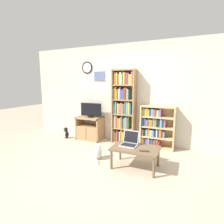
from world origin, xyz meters
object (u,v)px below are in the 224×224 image
at_px(remote_near_laptop, 144,151).
at_px(penguin_figurine, 66,133).
at_px(bookshelf_short, 155,127).
at_px(bookshelf_tall, 123,106).
at_px(television, 91,110).
at_px(cat, 98,152).
at_px(coffee_table, 135,150).
at_px(laptop, 130,142).
at_px(tv_stand, 90,128).

bearing_deg(remote_near_laptop, penguin_figurine, -125.14).
bearing_deg(bookshelf_short, bookshelf_tall, 179.46).
height_order(television, cat, television).
relative_size(television, cat, 1.55).
relative_size(television, coffee_table, 0.73).
distance_m(bookshelf_short, coffee_table, 1.26).
relative_size(bookshelf_short, laptop, 3.18).
xyz_separation_m(laptop, penguin_figurine, (-2.23, 0.86, -0.32)).
bearing_deg(bookshelf_tall, tv_stand, -172.98).
distance_m(bookshelf_short, penguin_figurine, 2.55).
relative_size(laptop, remote_near_laptop, 1.98).
xyz_separation_m(bookshelf_tall, cat, (-0.12, -1.18, -0.85)).
bearing_deg(cat, bookshelf_tall, 70.35).
distance_m(tv_stand, laptop, 1.87).
distance_m(television, penguin_figurine, 1.03).
relative_size(laptop, cat, 0.81).
xyz_separation_m(remote_near_laptop, penguin_figurine, (-2.56, 1.06, -0.26)).
xyz_separation_m(bookshelf_tall, bookshelf_short, (0.85, -0.01, -0.48)).
relative_size(laptop, penguin_figurine, 1.03).
xyz_separation_m(television, cat, (0.81, -1.10, -0.70)).
bearing_deg(laptop, television, 146.90).
bearing_deg(coffee_table, bookshelf_short, 83.74).
xyz_separation_m(tv_stand, bookshelf_tall, (0.96, 0.12, 0.67)).
xyz_separation_m(remote_near_laptop, cat, (-1.03, 0.20, -0.27)).
height_order(bookshelf_tall, laptop, bookshelf_tall).
xyz_separation_m(television, bookshelf_tall, (0.93, 0.08, 0.15)).
xyz_separation_m(coffee_table, laptop, (-0.14, 0.07, 0.11)).
height_order(tv_stand, penguin_figurine, tv_stand).
xyz_separation_m(bookshelf_tall, coffee_table, (0.71, -1.25, -0.64)).
xyz_separation_m(laptop, cat, (-0.70, -0.00, -0.33)).
height_order(television, bookshelf_short, bookshelf_short).
relative_size(coffee_table, laptop, 2.63).
height_order(bookshelf_tall, remote_near_laptop, bookshelf_tall).
bearing_deg(bookshelf_short, laptop, -103.21).
bearing_deg(remote_near_laptop, tv_stand, -136.77).
bearing_deg(laptop, bookshelf_short, 79.83).
height_order(tv_stand, television, television).
relative_size(cat, penguin_figurine, 1.27).
xyz_separation_m(television, remote_near_laptop, (1.84, -1.30, -0.43)).
relative_size(bookshelf_tall, coffee_table, 2.23).
bearing_deg(bookshelf_tall, penguin_figurine, -168.88).
xyz_separation_m(tv_stand, bookshelf_short, (1.81, 0.11, 0.19)).
xyz_separation_m(coffee_table, penguin_figurine, (-2.37, 0.93, -0.21)).
bearing_deg(tv_stand, laptop, -34.71).
relative_size(bookshelf_short, cat, 2.58).
bearing_deg(penguin_figurine, television, 18.56).
height_order(bookshelf_short, coffee_table, bookshelf_short).
xyz_separation_m(bookshelf_tall, laptop, (0.58, -1.18, -0.52)).
bearing_deg(cat, bookshelf_short, 36.67).
relative_size(tv_stand, coffee_table, 0.83).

